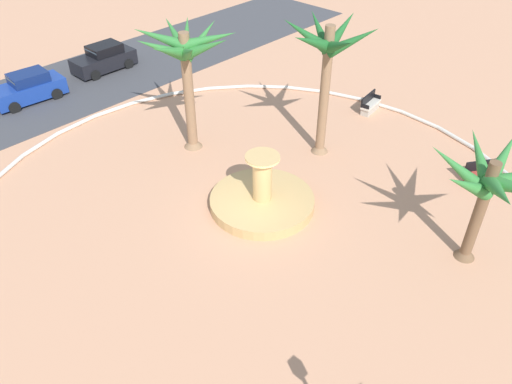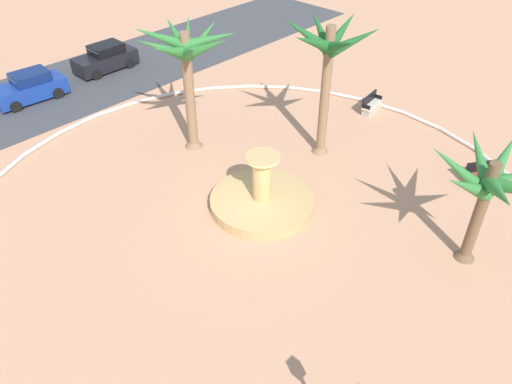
% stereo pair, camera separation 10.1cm
% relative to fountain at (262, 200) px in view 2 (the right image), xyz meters
% --- Properties ---
extents(ground_plane, '(80.00, 80.00, 0.00)m').
position_rel_fountain_xyz_m(ground_plane, '(-0.60, -0.06, -0.35)').
color(ground_plane, tan).
extents(plaza_curb, '(24.17, 24.17, 0.20)m').
position_rel_fountain_xyz_m(plaza_curb, '(-0.60, -0.06, -0.25)').
color(plaza_curb, silver).
rests_on(plaza_curb, ground).
extents(street_asphalt, '(48.00, 8.00, 0.03)m').
position_rel_fountain_xyz_m(street_asphalt, '(-0.60, 16.43, -0.33)').
color(street_asphalt, '#424247').
rests_on(street_asphalt, ground).
extents(fountain, '(4.43, 4.43, 2.53)m').
position_rel_fountain_xyz_m(fountain, '(0.00, 0.00, 0.00)').
color(fountain, tan).
rests_on(fountain, ground).
extents(palm_tree_near_fountain, '(4.44, 4.48, 6.07)m').
position_rel_fountain_xyz_m(palm_tree_near_fountain, '(1.17, 5.78, 4.34)').
color(palm_tree_near_fountain, '#8E6B4C').
rests_on(palm_tree_near_fountain, ground).
extents(palm_tree_by_curb, '(4.52, 4.22, 6.52)m').
position_rel_fountain_xyz_m(palm_tree_by_curb, '(5.15, 0.91, 4.52)').
color(palm_tree_by_curb, '#8E6B4C').
rests_on(palm_tree_by_curb, ground).
extents(palm_tree_mid_plaza, '(4.54, 4.55, 4.53)m').
position_rel_fountain_xyz_m(palm_tree_mid_plaza, '(3.00, -7.68, 3.09)').
color(palm_tree_mid_plaza, brown).
rests_on(palm_tree_mid_plaza, ground).
extents(bench_east, '(1.60, 1.32, 1.00)m').
position_rel_fountain_xyz_m(bench_east, '(8.11, -6.00, 0.00)').
color(bench_east, '#B73D33').
rests_on(bench_east, ground).
extents(bench_west, '(1.65, 0.70, 1.00)m').
position_rel_fountain_xyz_m(bench_west, '(10.38, 1.37, 0.00)').
color(bench_west, beige).
rests_on(bench_west, ground).
extents(parked_car_leftmost, '(4.11, 2.13, 1.67)m').
position_rel_fountain_xyz_m(parked_car_leftmost, '(-1.96, 16.43, 0.43)').
color(parked_car_leftmost, navy).
rests_on(parked_car_leftmost, ground).
extents(parked_car_second, '(4.01, 1.93, 1.67)m').
position_rel_fountain_xyz_m(parked_car_second, '(3.43, 16.95, 0.43)').
color(parked_car_second, black).
rests_on(parked_car_second, ground).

